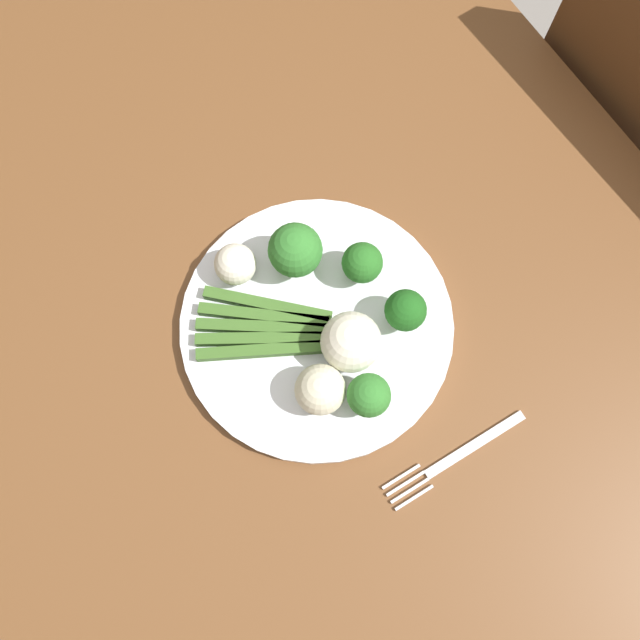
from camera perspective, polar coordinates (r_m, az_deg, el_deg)
ground_plane at (r=1.43m, az=0.02°, el=-9.01°), size 6.00×6.00×0.02m
dining_table at (r=0.80m, az=0.03°, el=-3.01°), size 1.37×0.87×0.72m
chair at (r=1.14m, az=25.89°, el=10.67°), size 0.42×0.42×0.87m
plate at (r=0.70m, az=-0.00°, el=-0.29°), size 0.29×0.29×0.01m
asparagus_bundle at (r=0.69m, az=-4.92°, el=-0.66°), size 0.13×0.15×0.01m
broccoli_outer_edge at (r=0.68m, az=3.70°, el=4.97°), size 0.04×0.04×0.05m
broccoli_left at (r=0.67m, az=7.45°, el=0.82°), size 0.04×0.04×0.05m
broccoli_back at (r=0.68m, az=-2.17°, el=6.06°), size 0.06×0.06×0.07m
broccoli_right at (r=0.65m, az=4.60°, el=-6.36°), size 0.04×0.04×0.05m
cauliflower_front at (r=0.70m, az=-7.40°, el=4.83°), size 0.04×0.04×0.04m
cauliflower_near_center at (r=0.65m, az=0.02°, el=-6.09°), size 0.05×0.05×0.05m
cauliflower_mid at (r=0.66m, az=2.72°, el=-1.93°), size 0.06×0.06×0.06m
fork at (r=0.69m, az=11.62°, el=-11.66°), size 0.03×0.17×0.00m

